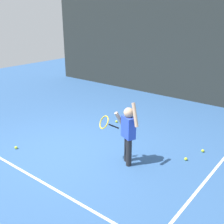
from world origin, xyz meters
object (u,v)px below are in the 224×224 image
at_px(tennis_player, 127,131).
at_px(tennis_ball_3, 116,121).
at_px(tennis_ball_2, 16,147).
at_px(tennis_ball_4, 203,151).
at_px(tennis_ball_0, 186,159).
at_px(tennis_ball_1, 128,125).

height_order(tennis_player, tennis_ball_3, tennis_player).
bearing_deg(tennis_ball_2, tennis_ball_4, 36.37).
height_order(tennis_ball_0, tennis_ball_4, same).
distance_m(tennis_player, tennis_ball_1, 2.05).
relative_size(tennis_ball_3, tennis_ball_4, 1.00).
distance_m(tennis_player, tennis_ball_0, 1.43).
xyz_separation_m(tennis_ball_0, tennis_ball_3, (-2.42, 0.75, 0.00)).
distance_m(tennis_ball_0, tennis_ball_2, 3.77).
xyz_separation_m(tennis_player, tennis_ball_4, (1.05, 1.43, -0.69)).
bearing_deg(tennis_ball_1, tennis_ball_0, -20.24).
xyz_separation_m(tennis_ball_1, tennis_ball_2, (-1.25, -2.66, 0.00)).
height_order(tennis_ball_1, tennis_ball_3, same).
height_order(tennis_ball_2, tennis_ball_4, same).
height_order(tennis_ball_0, tennis_ball_1, same).
bearing_deg(tennis_ball_4, tennis_player, -126.33).
height_order(tennis_ball_0, tennis_ball_3, same).
relative_size(tennis_ball_0, tennis_ball_1, 1.00).
height_order(tennis_ball_0, tennis_ball_2, same).
relative_size(tennis_ball_1, tennis_ball_4, 1.00).
relative_size(tennis_player, tennis_ball_4, 20.46).
distance_m(tennis_ball_0, tennis_ball_4, 0.59).
bearing_deg(tennis_ball_2, tennis_ball_3, 72.83).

